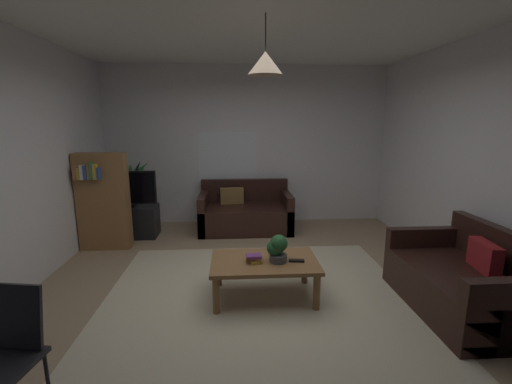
{
  "coord_description": "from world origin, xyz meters",
  "views": [
    {
      "loc": [
        -0.25,
        -3.46,
        1.84
      ],
      "look_at": [
        0.0,
        0.3,
        1.05
      ],
      "focal_mm": 23.95,
      "sensor_mm": 36.0,
      "label": 1
    }
  ],
  "objects_px": {
    "bookshelf_corner": "(103,200)",
    "pendant_lamp": "(265,63)",
    "tv": "(126,188)",
    "potted_plant_on_table": "(277,248)",
    "book_on_table_1": "(254,259)",
    "book_on_table_2": "(254,256)",
    "couch_under_window": "(245,214)",
    "tv_stand": "(129,221)",
    "coffee_table": "(264,265)",
    "book_on_table_0": "(255,261)",
    "potted_palm_corner": "(133,194)",
    "remote_on_table_0": "(296,261)",
    "folding_chair": "(3,352)",
    "couch_right_side": "(464,284)"
  },
  "relations": [
    {
      "from": "bookshelf_corner",
      "to": "pendant_lamp",
      "type": "height_order",
      "value": "pendant_lamp"
    },
    {
      "from": "tv",
      "to": "pendant_lamp",
      "type": "distance_m",
      "value": 3.27
    },
    {
      "from": "pendant_lamp",
      "to": "potted_plant_on_table",
      "type": "bearing_deg",
      "value": -16.23
    },
    {
      "from": "book_on_table_1",
      "to": "book_on_table_2",
      "type": "bearing_deg",
      "value": -166.46
    },
    {
      "from": "couch_under_window",
      "to": "potted_plant_on_table",
      "type": "distance_m",
      "value": 2.39
    },
    {
      "from": "book_on_table_2",
      "to": "bookshelf_corner",
      "type": "height_order",
      "value": "bookshelf_corner"
    },
    {
      "from": "tv_stand",
      "to": "pendant_lamp",
      "type": "distance_m",
      "value": 3.57
    },
    {
      "from": "couch_under_window",
      "to": "coffee_table",
      "type": "xyz_separation_m",
      "value": [
        0.12,
        -2.33,
        0.08
      ]
    },
    {
      "from": "book_on_table_0",
      "to": "potted_palm_corner",
      "type": "height_order",
      "value": "potted_palm_corner"
    },
    {
      "from": "remote_on_table_0",
      "to": "potted_plant_on_table",
      "type": "xyz_separation_m",
      "value": [
        -0.2,
        0.02,
        0.13
      ]
    },
    {
      "from": "book_on_table_2",
      "to": "folding_chair",
      "type": "xyz_separation_m",
      "value": [
        -1.56,
        -1.4,
        0.02
      ]
    },
    {
      "from": "tv",
      "to": "book_on_table_0",
      "type": "bearing_deg",
      "value": -48.09
    },
    {
      "from": "couch_under_window",
      "to": "book_on_table_0",
      "type": "relative_size",
      "value": 12.92
    },
    {
      "from": "couch_under_window",
      "to": "bookshelf_corner",
      "type": "relative_size",
      "value": 1.1
    },
    {
      "from": "tv_stand",
      "to": "book_on_table_1",
      "type": "bearing_deg",
      "value": -48.48
    },
    {
      "from": "couch_under_window",
      "to": "pendant_lamp",
      "type": "distance_m",
      "value": 3.13
    },
    {
      "from": "tv_stand",
      "to": "couch_right_side",
      "type": "bearing_deg",
      "value": -32.13
    },
    {
      "from": "remote_on_table_0",
      "to": "potted_plant_on_table",
      "type": "relative_size",
      "value": 0.56
    },
    {
      "from": "bookshelf_corner",
      "to": "pendant_lamp",
      "type": "xyz_separation_m",
      "value": [
        2.18,
        -1.57,
        1.64
      ]
    },
    {
      "from": "coffee_table",
      "to": "pendant_lamp",
      "type": "height_order",
      "value": "pendant_lamp"
    },
    {
      "from": "remote_on_table_0",
      "to": "folding_chair",
      "type": "xyz_separation_m",
      "value": [
        -2.0,
        -1.39,
        0.08
      ]
    },
    {
      "from": "potted_plant_on_table",
      "to": "bookshelf_corner",
      "type": "xyz_separation_m",
      "value": [
        -2.31,
        1.61,
        0.16
      ]
    },
    {
      "from": "pendant_lamp",
      "to": "folding_chair",
      "type": "bearing_deg",
      "value": -139.07
    },
    {
      "from": "book_on_table_0",
      "to": "bookshelf_corner",
      "type": "height_order",
      "value": "bookshelf_corner"
    },
    {
      "from": "book_on_table_2",
      "to": "bookshelf_corner",
      "type": "distance_m",
      "value": 2.64
    },
    {
      "from": "coffee_table",
      "to": "book_on_table_2",
      "type": "bearing_deg",
      "value": -155.69
    },
    {
      "from": "potted_palm_corner",
      "to": "book_on_table_1",
      "type": "bearing_deg",
      "value": -53.79
    },
    {
      "from": "couch_under_window",
      "to": "book_on_table_2",
      "type": "relative_size",
      "value": 10.05
    },
    {
      "from": "book_on_table_0",
      "to": "potted_plant_on_table",
      "type": "xyz_separation_m",
      "value": [
        0.23,
        0.02,
        0.13
      ]
    },
    {
      "from": "remote_on_table_0",
      "to": "coffee_table",
      "type": "bearing_deg",
      "value": -93.2
    },
    {
      "from": "bookshelf_corner",
      "to": "pendant_lamp",
      "type": "bearing_deg",
      "value": -35.8
    },
    {
      "from": "book_on_table_0",
      "to": "bookshelf_corner",
      "type": "relative_size",
      "value": 0.09
    },
    {
      "from": "book_on_table_0",
      "to": "folding_chair",
      "type": "bearing_deg",
      "value": -138.4
    },
    {
      "from": "couch_under_window",
      "to": "tv",
      "type": "distance_m",
      "value": 1.97
    },
    {
      "from": "couch_right_side",
      "to": "pendant_lamp",
      "type": "distance_m",
      "value": 2.86
    },
    {
      "from": "remote_on_table_0",
      "to": "tv",
      "type": "distance_m",
      "value": 3.17
    },
    {
      "from": "tv_stand",
      "to": "remote_on_table_0",
      "type": "bearing_deg",
      "value": -42.7
    },
    {
      "from": "bookshelf_corner",
      "to": "folding_chair",
      "type": "relative_size",
      "value": 1.61
    },
    {
      "from": "couch_under_window",
      "to": "potted_plant_on_table",
      "type": "height_order",
      "value": "couch_under_window"
    },
    {
      "from": "bookshelf_corner",
      "to": "couch_right_side",
      "type": "bearing_deg",
      "value": -25.46
    },
    {
      "from": "couch_under_window",
      "to": "tv_stand",
      "type": "bearing_deg",
      "value": -172.63
    },
    {
      "from": "book_on_table_1",
      "to": "pendant_lamp",
      "type": "relative_size",
      "value": 0.29
    },
    {
      "from": "potted_plant_on_table",
      "to": "couch_right_side",
      "type": "bearing_deg",
      "value": -10.83
    },
    {
      "from": "coffee_table",
      "to": "tv",
      "type": "xyz_separation_m",
      "value": [
        -2.0,
        2.06,
        0.44
      ]
    },
    {
      "from": "book_on_table_0",
      "to": "folding_chair",
      "type": "distance_m",
      "value": 2.11
    },
    {
      "from": "potted_palm_corner",
      "to": "tv_stand",
      "type": "bearing_deg",
      "value": -82.99
    },
    {
      "from": "coffee_table",
      "to": "pendant_lamp",
      "type": "xyz_separation_m",
      "value": [
        0.0,
        0.0,
        2.0
      ]
    },
    {
      "from": "potted_plant_on_table",
      "to": "tv_stand",
      "type": "bearing_deg",
      "value": 135.09
    },
    {
      "from": "coffee_table",
      "to": "pendant_lamp",
      "type": "bearing_deg",
      "value": 0.0
    },
    {
      "from": "book_on_table_1",
      "to": "pendant_lamp",
      "type": "bearing_deg",
      "value": 24.63
    }
  ]
}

